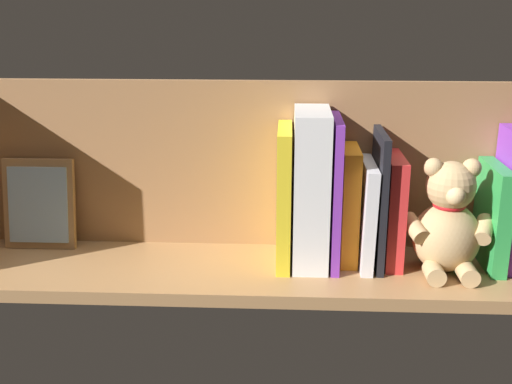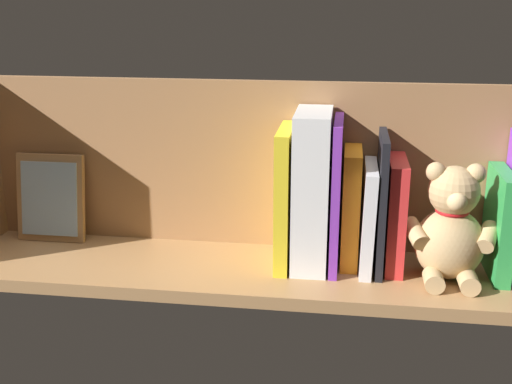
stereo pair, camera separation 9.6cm
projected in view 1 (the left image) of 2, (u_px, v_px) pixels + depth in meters
The scene contains 13 objects.
ground_plane at pixel (256, 270), 112.26cm from camera, with size 108.90×24.78×2.20cm, color #A87A4C.
shelf_back_panel at pixel (259, 165), 117.13cm from camera, with size 108.90×1.50×30.59cm, color #9B6C44.
book_1 at pixel (511, 199), 109.04cm from camera, with size 2.77×12.45×23.63cm, color purple.
book_2 at pixel (492, 216), 109.49cm from camera, with size 2.54×13.63×17.72cm, color green.
teddy_bear at pixel (448, 223), 106.88cm from camera, with size 15.91×12.39×19.60cm.
book_3 at pixel (392, 210), 110.71cm from camera, with size 2.98×12.38×18.96cm, color red.
book_4 at pixel (379, 199), 109.61cm from camera, with size 1.22×13.65×23.20cm, color black.
book_5 at pixel (366, 214), 110.37cm from camera, with size 2.00×13.88×17.93cm, color silver.
book_6 at pixel (349, 204), 111.56cm from camera, with size 2.94×10.98×20.16cm, color orange.
book_7 at pixel (335, 192), 109.43cm from camera, with size 1.41×14.03×25.57cm, color purple.
dictionary_thick_white at pixel (311, 188), 109.40cm from camera, with size 5.96×13.94×26.80cm, color white.
book_8 at pixel (284, 196), 110.00cm from camera, with size 2.35×14.24×23.85cm, color yellow.
picture_frame_leaning at pixel (39, 204), 117.90cm from camera, with size 13.06×3.91×16.59cm.
Camera 1 is at (-5.17, 103.18, 44.90)cm, focal length 45.07 mm.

